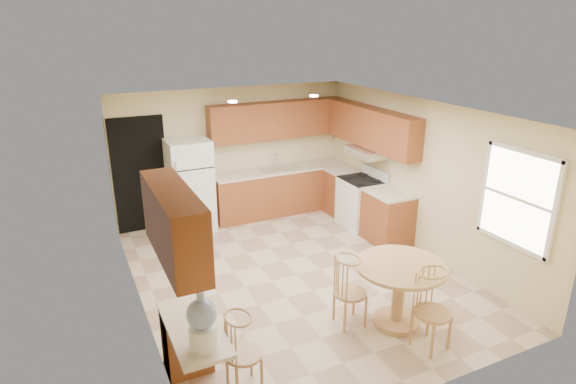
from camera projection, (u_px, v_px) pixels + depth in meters
name	position (u px, v px, depth m)	size (l,w,h in m)	color
floor	(296.00, 275.00, 7.30)	(5.50, 5.50, 0.00)	#C2AB8D
ceiling	(298.00, 111.00, 6.46)	(4.50, 5.50, 0.02)	white
wall_back	(233.00, 153.00, 9.22)	(4.50, 0.02, 2.50)	beige
wall_front	(427.00, 288.00, 4.54)	(4.50, 0.02, 2.50)	beige
wall_left	(135.00, 225.00, 5.96)	(0.02, 5.50, 2.50)	beige
wall_right	(421.00, 177.00, 7.79)	(0.02, 5.50, 2.50)	beige
doorway	(140.00, 175.00, 8.56)	(0.90, 0.02, 2.10)	black
base_cab_back	(281.00, 191.00, 9.59)	(2.75, 0.60, 0.87)	brown
counter_back	(281.00, 169.00, 9.44)	(2.75, 0.63, 0.04)	beige
base_cab_right_a	(343.00, 193.00, 9.52)	(0.60, 0.59, 0.87)	brown
counter_right_a	(344.00, 171.00, 9.37)	(0.63, 0.59, 0.04)	beige
base_cab_right_b	(387.00, 218.00, 8.28)	(0.60, 0.80, 0.87)	brown
counter_right_b	(389.00, 193.00, 8.13)	(0.63, 0.80, 0.04)	beige
upper_cab_back	(278.00, 120.00, 9.23)	(2.75, 0.33, 0.70)	brown
upper_cab_right	(371.00, 128.00, 8.55)	(0.33, 2.42, 0.70)	brown
upper_cab_left	(174.00, 224.00, 4.47)	(0.33, 1.40, 0.70)	brown
sink	(280.00, 169.00, 9.42)	(0.78, 0.44, 0.01)	silver
range_hood	(367.00, 152.00, 8.64)	(0.50, 0.76, 0.14)	silver
desk_pedestal	(187.00, 339.00, 5.24)	(0.48, 0.42, 0.72)	brown
desk_top	(194.00, 328.00, 4.79)	(0.50, 1.20, 0.04)	beige
window	(518.00, 199.00, 6.13)	(0.06, 1.12, 1.30)	white
can_light_a	(233.00, 102.00, 7.28)	(0.14, 0.14, 0.02)	white
can_light_b	(314.00, 96.00, 7.85)	(0.14, 0.14, 0.02)	white
refrigerator	(190.00, 185.00, 8.67)	(0.74, 0.72, 1.68)	white
stove	(361.00, 202.00, 8.93)	(0.65, 0.76, 1.09)	white
dining_table	(399.00, 285.00, 5.96)	(1.12, 1.12, 0.83)	tan
chair_table_a	(355.00, 288.00, 5.87)	(0.41, 0.53, 0.92)	tan
chair_table_b	(439.00, 307.00, 5.41)	(0.43, 0.44, 0.97)	tan
chair_desk	(246.00, 350.00, 4.81)	(0.38, 0.49, 0.87)	tan
water_crock	(202.00, 323.00, 4.38)	(0.28, 0.28, 0.59)	white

